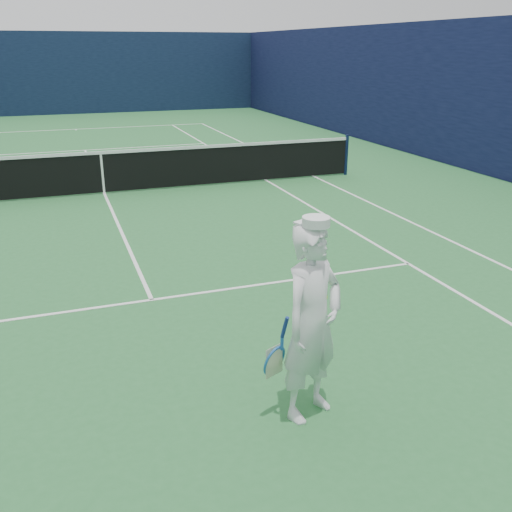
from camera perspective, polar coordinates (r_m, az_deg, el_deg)
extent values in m
plane|color=#286B34|center=(14.02, -14.92, 6.03)|extent=(80.00, 80.00, 0.00)
cube|color=white|center=(25.71, -17.59, 11.99)|extent=(11.03, 0.06, 0.01)
cube|color=white|center=(15.43, 5.90, 7.88)|extent=(0.06, 23.83, 0.01)
cube|color=white|center=(14.91, 1.10, 7.54)|extent=(0.06, 23.77, 0.01)
cube|color=white|center=(20.29, -16.73, 10.10)|extent=(8.23, 0.06, 0.01)
cube|color=white|center=(7.97, -10.38, -4.34)|extent=(8.23, 0.06, 0.01)
cube|color=white|center=(14.02, -14.93, 6.05)|extent=(0.06, 12.80, 0.01)
cube|color=white|center=(25.56, -17.57, 11.95)|extent=(0.06, 0.30, 0.01)
cube|color=#0E1936|center=(31.64, -18.61, 16.91)|extent=(20.12, 0.12, 4.00)
cube|color=#10133A|center=(17.57, 20.06, 14.89)|extent=(0.12, 36.12, 4.00)
cylinder|color=#141E4C|center=(15.74, 9.02, 9.95)|extent=(0.09, 0.09, 1.07)
cube|color=black|center=(13.91, -15.11, 8.03)|extent=(12.79, 0.02, 0.92)
cube|color=white|center=(13.83, -15.29, 9.93)|extent=(12.79, 0.04, 0.07)
cube|color=white|center=(13.92, -15.10, 7.91)|extent=(0.05, 0.03, 0.94)
imported|color=white|center=(5.17, 5.65, -6.73)|extent=(0.81, 0.69, 1.87)
cylinder|color=white|center=(4.82, 6.04, 3.45)|extent=(0.24, 0.24, 0.08)
cube|color=white|center=(4.91, 4.85, 3.43)|extent=(0.21, 0.17, 0.02)
cylinder|color=navy|center=(5.02, 2.88, -7.14)|extent=(0.07, 0.10, 0.22)
cube|color=#1F5DAC|center=(5.14, 2.62, -8.66)|extent=(0.03, 0.03, 0.14)
torus|color=#1F5DAC|center=(5.27, 1.84, -10.43)|extent=(0.31, 0.21, 0.29)
cube|color=beige|center=(5.27, 1.84, -10.43)|extent=(0.20, 0.10, 0.30)
sphere|color=#C2E319|center=(5.37, 6.65, -4.60)|extent=(0.07, 0.07, 0.07)
sphere|color=#C2E319|center=(5.40, 6.80, -4.11)|extent=(0.07, 0.07, 0.07)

